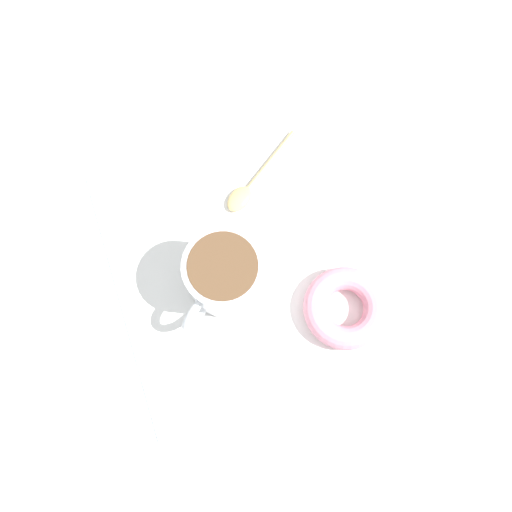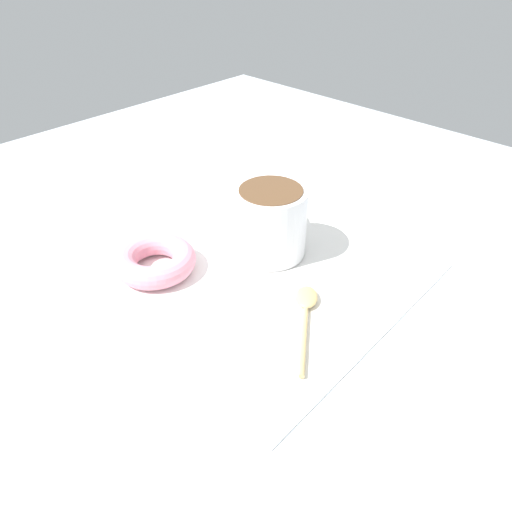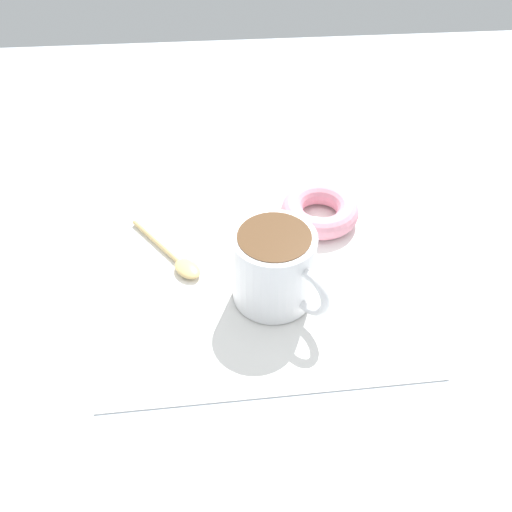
# 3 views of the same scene
# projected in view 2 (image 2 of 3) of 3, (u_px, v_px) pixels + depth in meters

# --- Properties ---
(ground_plane) EXTENTS (1.20, 1.20, 0.02)m
(ground_plane) POSITION_uv_depth(u_px,v_px,m) (245.00, 290.00, 0.57)
(ground_plane) COLOR #B2BCC6
(napkin) EXTENTS (0.34, 0.34, 0.00)m
(napkin) POSITION_uv_depth(u_px,v_px,m) (256.00, 271.00, 0.58)
(napkin) COLOR white
(napkin) RESTS_ON ground_plane
(coffee_cup) EXTENTS (0.09, 0.10, 0.08)m
(coffee_cup) POSITION_uv_depth(u_px,v_px,m) (270.00, 220.00, 0.59)
(coffee_cup) COLOR white
(coffee_cup) RESTS_ON napkin
(donut) EXTENTS (0.09, 0.09, 0.03)m
(donut) POSITION_uv_depth(u_px,v_px,m) (155.00, 260.00, 0.57)
(donut) COLOR pink
(donut) RESTS_ON napkin
(spoon) EXTENTS (0.09, 0.11, 0.01)m
(spoon) POSITION_uv_depth(u_px,v_px,m) (306.00, 308.00, 0.52)
(spoon) COLOR #D8B772
(spoon) RESTS_ON napkin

